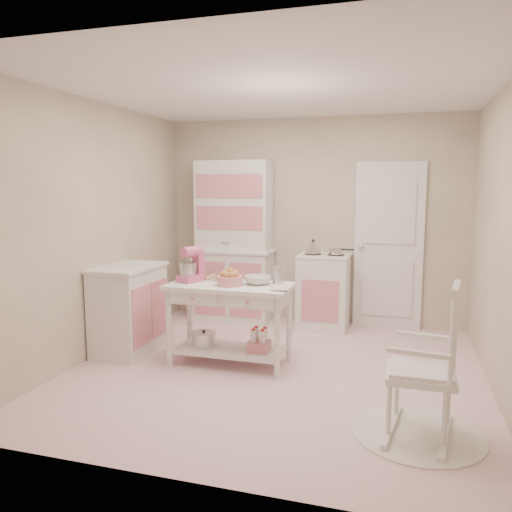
% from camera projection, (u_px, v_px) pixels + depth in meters
% --- Properties ---
extents(room_shell, '(3.84, 3.84, 2.62)m').
position_uv_depth(room_shell, '(276.00, 197.00, 4.52)').
color(room_shell, pink).
rests_on(room_shell, ground).
extents(door, '(0.82, 0.05, 2.04)m').
position_uv_depth(door, '(389.00, 246.00, 6.11)').
color(door, white).
rests_on(door, ground).
extents(hutch, '(1.06, 0.50, 2.08)m').
position_uv_depth(hutch, '(233.00, 241.00, 6.46)').
color(hutch, white).
rests_on(hutch, ground).
extents(stove, '(0.62, 0.57, 0.92)m').
position_uv_depth(stove, '(324.00, 291.00, 6.16)').
color(stove, white).
rests_on(stove, ground).
extents(base_cabinet, '(0.54, 0.84, 0.92)m').
position_uv_depth(base_cabinet, '(129.00, 309.00, 5.26)').
color(base_cabinet, white).
rests_on(base_cabinet, ground).
extents(lace_rug, '(0.92, 0.92, 0.01)m').
position_uv_depth(lace_rug, '(418.00, 433.00, 3.53)').
color(lace_rug, white).
rests_on(lace_rug, ground).
extents(rocking_chair, '(0.57, 0.78, 1.10)m').
position_uv_depth(rocking_chair, '(421.00, 360.00, 3.45)').
color(rocking_chair, white).
rests_on(rocking_chair, ground).
extents(work_table, '(1.20, 0.60, 0.80)m').
position_uv_depth(work_table, '(230.00, 324.00, 4.89)').
color(work_table, white).
rests_on(work_table, ground).
extents(stand_mixer, '(0.29, 0.34, 0.34)m').
position_uv_depth(stand_mixer, '(190.00, 265.00, 4.95)').
color(stand_mixer, '#CA5581').
rests_on(stand_mixer, work_table).
extents(cookie_tray, '(0.34, 0.24, 0.02)m').
position_uv_depth(cookie_tray, '(222.00, 279.00, 5.05)').
color(cookie_tray, silver).
rests_on(cookie_tray, work_table).
extents(bread_basket, '(0.25, 0.25, 0.09)m').
position_uv_depth(bread_basket, '(230.00, 281.00, 4.78)').
color(bread_basket, pink).
rests_on(bread_basket, work_table).
extents(mixing_bowl, '(0.26, 0.26, 0.08)m').
position_uv_depth(mixing_bowl, '(258.00, 280.00, 4.83)').
color(mixing_bowl, silver).
rests_on(mixing_bowl, work_table).
extents(metal_pitcher, '(0.10, 0.10, 0.17)m').
position_uv_depth(metal_pitcher, '(278.00, 275.00, 4.85)').
color(metal_pitcher, silver).
rests_on(metal_pitcher, work_table).
extents(recipe_book, '(0.20, 0.25, 0.02)m').
position_uv_depth(recipe_book, '(271.00, 288.00, 4.60)').
color(recipe_book, silver).
rests_on(recipe_book, work_table).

